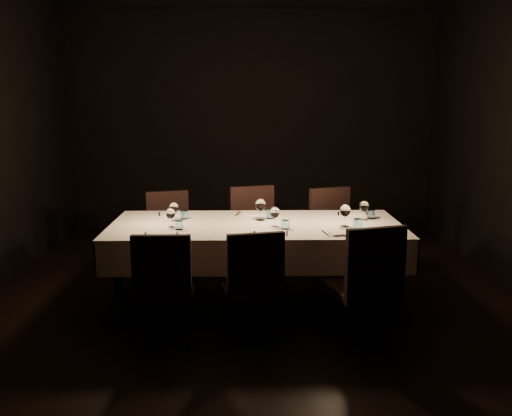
{
  "coord_description": "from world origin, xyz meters",
  "views": [
    {
      "loc": [
        -0.08,
        -4.58,
        1.83
      ],
      "look_at": [
        0.0,
        0.0,
        0.9
      ],
      "focal_mm": 38.0,
      "sensor_mm": 36.0,
      "label": 1
    }
  ],
  "objects_px": {
    "chair_near_right": "(367,281)",
    "chair_far_left": "(170,231)",
    "dining_table": "(256,232)",
    "chair_far_right": "(334,230)",
    "chair_far_center": "(255,230)",
    "chair_near_left": "(164,283)",
    "chair_near_center": "(253,281)"
  },
  "relations": [
    {
      "from": "chair_far_left",
      "to": "chair_far_center",
      "type": "height_order",
      "value": "chair_far_center"
    },
    {
      "from": "chair_near_left",
      "to": "chair_far_right",
      "type": "distance_m",
      "value": 2.13
    },
    {
      "from": "chair_far_right",
      "to": "chair_far_center",
      "type": "bearing_deg",
      "value": 160.3
    },
    {
      "from": "dining_table",
      "to": "chair_far_right",
      "type": "xyz_separation_m",
      "value": [
        0.81,
        0.74,
        -0.17
      ]
    },
    {
      "from": "dining_table",
      "to": "chair_far_center",
      "type": "distance_m",
      "value": 0.76
    },
    {
      "from": "chair_far_left",
      "to": "dining_table",
      "type": "bearing_deg",
      "value": -58.35
    },
    {
      "from": "dining_table",
      "to": "chair_near_left",
      "type": "height_order",
      "value": "chair_near_left"
    },
    {
      "from": "chair_near_center",
      "to": "chair_far_center",
      "type": "relative_size",
      "value": 0.93
    },
    {
      "from": "chair_near_left",
      "to": "chair_near_right",
      "type": "relative_size",
      "value": 0.93
    },
    {
      "from": "chair_near_right",
      "to": "chair_far_left",
      "type": "bearing_deg",
      "value": -59.56
    },
    {
      "from": "dining_table",
      "to": "chair_far_right",
      "type": "bearing_deg",
      "value": 42.54
    },
    {
      "from": "chair_near_center",
      "to": "chair_near_right",
      "type": "distance_m",
      "value": 0.84
    },
    {
      "from": "chair_near_right",
      "to": "chair_far_left",
      "type": "height_order",
      "value": "chair_near_right"
    },
    {
      "from": "chair_near_center",
      "to": "chair_near_right",
      "type": "height_order",
      "value": "chair_near_right"
    },
    {
      "from": "chair_near_left",
      "to": "chair_far_left",
      "type": "relative_size",
      "value": 0.98
    },
    {
      "from": "dining_table",
      "to": "chair_far_center",
      "type": "relative_size",
      "value": 2.64
    },
    {
      "from": "dining_table",
      "to": "chair_near_center",
      "type": "height_order",
      "value": "chair_near_center"
    },
    {
      "from": "dining_table",
      "to": "chair_far_left",
      "type": "height_order",
      "value": "chair_far_left"
    },
    {
      "from": "chair_near_center",
      "to": "chair_far_left",
      "type": "distance_m",
      "value": 1.73
    },
    {
      "from": "dining_table",
      "to": "chair_far_center",
      "type": "height_order",
      "value": "chair_far_center"
    },
    {
      "from": "chair_near_right",
      "to": "chair_far_left",
      "type": "relative_size",
      "value": 1.06
    },
    {
      "from": "chair_far_left",
      "to": "chair_far_right",
      "type": "distance_m",
      "value": 1.68
    },
    {
      "from": "chair_near_left",
      "to": "chair_far_left",
      "type": "bearing_deg",
      "value": -83.55
    },
    {
      "from": "chair_near_center",
      "to": "chair_far_left",
      "type": "xyz_separation_m",
      "value": [
        -0.83,
        1.52,
        0.01
      ]
    },
    {
      "from": "chair_near_center",
      "to": "chair_far_right",
      "type": "xyz_separation_m",
      "value": [
        0.85,
        1.47,
        0.03
      ]
    },
    {
      "from": "chair_near_left",
      "to": "chair_far_center",
      "type": "bearing_deg",
      "value": -114.78
    },
    {
      "from": "dining_table",
      "to": "chair_near_center",
      "type": "relative_size",
      "value": 2.85
    },
    {
      "from": "chair_near_left",
      "to": "chair_near_right",
      "type": "distance_m",
      "value": 1.49
    },
    {
      "from": "chair_near_right",
      "to": "chair_far_left",
      "type": "xyz_separation_m",
      "value": [
        -1.67,
        1.61,
        -0.02
      ]
    },
    {
      "from": "chair_near_left",
      "to": "chair_near_center",
      "type": "xyz_separation_m",
      "value": [
        0.65,
        0.04,
        0.0
      ]
    },
    {
      "from": "chair_near_center",
      "to": "chair_near_left",
      "type": "bearing_deg",
      "value": -9.17
    },
    {
      "from": "chair_far_right",
      "to": "chair_near_center",
      "type": "bearing_deg",
      "value": -139.56
    }
  ]
}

